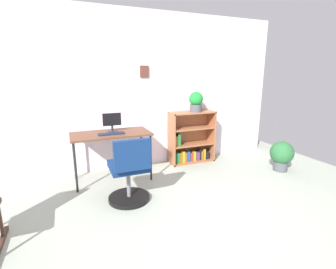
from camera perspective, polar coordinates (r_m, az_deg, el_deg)
The scene contains 9 objects.
ground_plane at distance 2.71m, azimuth 7.18°, elevation -21.67°, with size 6.24×6.24×0.00m, color #9BA496.
wall_back at distance 4.21m, azimuth -6.96°, elevation 9.76°, with size 5.20×0.12×2.55m.
desk at distance 3.72m, azimuth -12.96°, elevation -0.49°, with size 1.13×0.56×0.73m.
monitor at distance 3.75m, azimuth -12.74°, elevation 2.83°, with size 0.27×0.15×0.28m.
keyboard at distance 3.62m, azimuth -12.86°, elevation 0.19°, with size 0.37×0.13×0.02m, color #1B2235.
office_chair at distance 3.10m, azimuth -8.86°, elevation -9.18°, with size 0.52×0.55×0.85m.
bookshelf_low at distance 4.50m, azimuth 5.06°, elevation -1.26°, with size 0.82×0.30×0.92m.
potted_plant_on_shelf at distance 4.36m, azimuth 6.45°, elevation 7.60°, with size 0.24×0.24×0.35m.
potted_plant_floor at distance 4.49m, azimuth 24.67°, elevation -4.19°, with size 0.38×0.38×0.50m.
Camera 1 is at (-1.12, -1.90, 1.56)m, focal length 26.51 mm.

